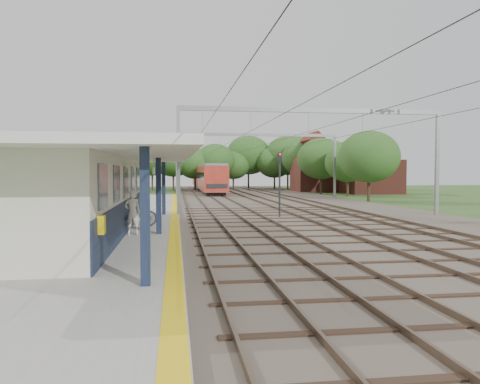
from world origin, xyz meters
TOP-DOWN VIEW (x-y plane):
  - ground at (0.00, 0.00)m, footprint 160.00×160.00m
  - ballast_bed at (4.00, 30.00)m, footprint 18.00×90.00m
  - platform at (-7.50, 14.00)m, footprint 5.00×52.00m
  - yellow_stripe at (-5.25, 14.00)m, footprint 0.45×52.00m
  - station_building at (-8.88, 7.00)m, footprint 3.41×18.00m
  - canopy at (-7.77, 6.00)m, footprint 6.40×20.00m
  - rail_tracks at (1.50, 30.00)m, footprint 11.80×88.00m
  - catenary_system at (3.39, 25.28)m, footprint 17.22×88.00m
  - tree_band at (3.84, 57.12)m, footprint 31.72×30.88m
  - house_near at (21.00, 46.00)m, footprint 7.00×6.12m
  - house_far at (16.00, 52.00)m, footprint 8.00×6.12m
  - person at (-6.97, 5.83)m, footprint 0.76×0.58m
  - bicycle at (-7.00, 8.74)m, footprint 1.99×1.04m
  - train at (-0.50, 56.94)m, footprint 2.88×35.90m
  - signal_post at (1.35, 15.03)m, footprint 0.33×0.30m

SIDE VIEW (x-z plane):
  - ground at x=0.00m, z-range 0.00..0.00m
  - ballast_bed at x=4.00m, z-range 0.00..0.10m
  - platform at x=-7.50m, z-range 0.00..0.35m
  - rail_tracks at x=1.50m, z-range 0.10..0.25m
  - yellow_stripe at x=-5.25m, z-range 0.35..0.36m
  - bicycle at x=-7.00m, z-range 0.35..1.50m
  - person at x=-6.97m, z-range 0.35..2.21m
  - station_building at x=-8.88m, z-range 0.34..3.74m
  - train at x=-0.50m, z-range 0.22..4.01m
  - signal_post at x=1.35m, z-range 0.50..4.67m
  - house_near at x=21.00m, z-range -0.96..6.93m
  - house_far at x=16.00m, z-range -1.09..7.56m
  - canopy at x=-7.77m, z-range 1.92..5.36m
  - tree_band at x=3.84m, z-range 0.51..9.33m
  - catenary_system at x=3.39m, z-range 2.01..9.01m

